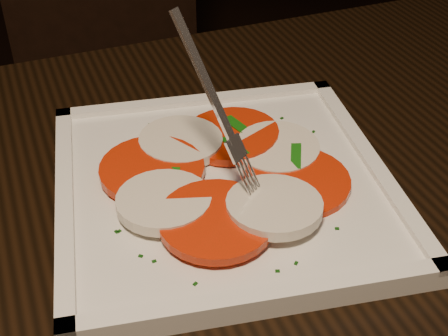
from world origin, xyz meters
name	(u,v)px	position (x,y,z in m)	size (l,w,h in m)	color
table	(300,294)	(-0.11, 0.13, 0.65)	(1.27, 0.92, 0.75)	black
chair	(112,43)	(-0.02, 1.00, 0.53)	(0.49, 0.49, 0.93)	black
plate	(224,187)	(-0.16, 0.20, 0.76)	(0.30, 0.30, 0.01)	white
caprese_salad	(224,174)	(-0.16, 0.20, 0.77)	(0.23, 0.24, 0.02)	red
fork	(205,100)	(-0.18, 0.20, 0.86)	(0.03, 0.08, 0.15)	white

